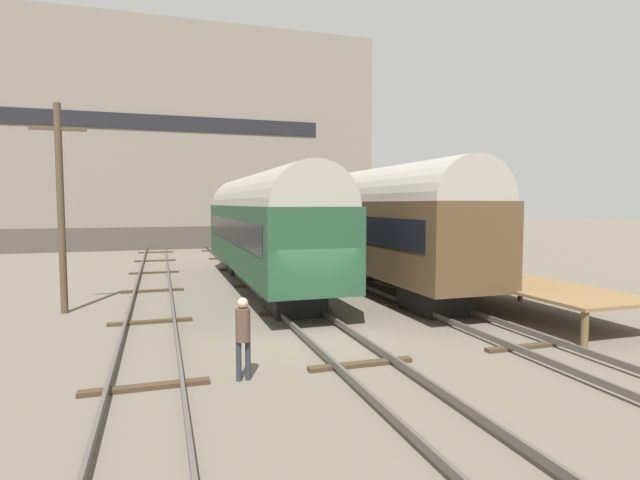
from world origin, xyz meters
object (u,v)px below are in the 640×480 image
(train_car_brown, at_px, (378,221))
(utility_pole, at_px, (61,205))
(bench, at_px, (442,255))
(person_worker, at_px, (243,330))
(train_car_green, at_px, (263,223))

(train_car_brown, height_order, utility_pole, utility_pole)
(bench, xyz_separation_m, person_worker, (-10.15, -8.50, -0.46))
(train_car_brown, bearing_deg, bench, -27.10)
(bench, bearing_deg, person_worker, -140.07)
(train_car_brown, height_order, bench, train_car_brown)
(train_car_brown, xyz_separation_m, person_worker, (-7.62, -9.80, -1.94))
(train_car_green, relative_size, bench, 11.82)
(bench, bearing_deg, train_car_green, 156.61)
(bench, height_order, person_worker, bench)
(train_car_brown, bearing_deg, person_worker, -127.87)
(train_car_brown, height_order, train_car_green, train_car_brown)
(utility_pole, bearing_deg, train_car_green, 21.81)
(train_car_green, xyz_separation_m, person_worker, (-2.80, -11.68, -1.83))
(train_car_green, xyz_separation_m, utility_pole, (-7.72, -3.09, 0.86))
(train_car_brown, distance_m, person_worker, 12.56)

